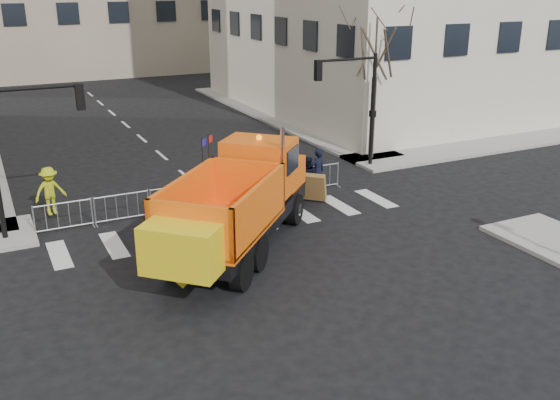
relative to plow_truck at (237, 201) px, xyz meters
name	(u,v)px	position (x,y,z in m)	size (l,w,h in m)	color
ground	(312,283)	(1.09, -3.14, -1.77)	(120.00, 120.00, 0.00)	black
sidewalk_back	(212,197)	(1.09, 5.36, -1.70)	(64.00, 5.00, 0.15)	gray
traffic_light_right	(373,112)	(9.59, 6.36, 0.93)	(0.18, 0.18, 5.40)	black
crowd_barriers	(202,195)	(0.34, 4.46, -1.22)	(12.60, 0.60, 1.10)	#9EA0A5
street_tree	(374,85)	(10.29, 7.36, 1.98)	(3.00, 3.00, 7.50)	#382B21
plow_truck	(237,201)	(0.00, 0.00, 0.00)	(9.10, 9.29, 3.99)	black
cop_a	(318,172)	(5.23, 3.86, -0.76)	(0.74, 0.49, 2.03)	black
cop_b	(307,177)	(4.68, 3.77, -0.90)	(0.85, 0.66, 1.75)	black
cop_c	(296,188)	(3.74, 2.94, -0.98)	(0.93, 0.39, 1.59)	black
worker	(50,191)	(-5.13, 6.00, -0.70)	(1.20, 0.69, 1.85)	#B6C116
newspaper_box	(286,176)	(4.22, 4.75, -1.07)	(0.45, 0.40, 1.10)	maroon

